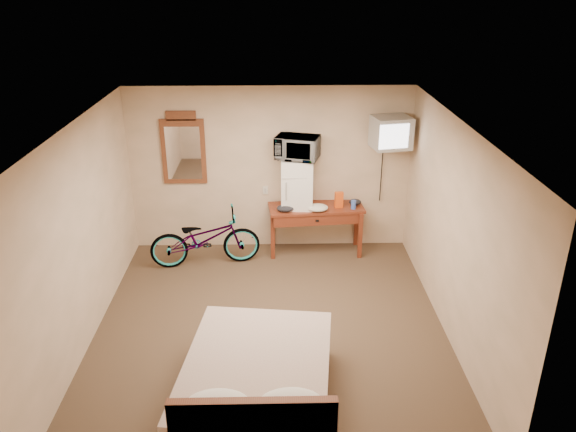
{
  "coord_description": "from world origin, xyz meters",
  "views": [
    {
      "loc": [
        0.08,
        -5.71,
        3.97
      ],
      "look_at": [
        0.23,
        0.86,
        1.11
      ],
      "focal_mm": 35.0,
      "sensor_mm": 36.0,
      "label": 1
    }
  ],
  "objects_px": {
    "mini_fridge": "(297,183)",
    "bed": "(257,386)",
    "blue_cup": "(354,205)",
    "wall_mirror": "(183,149)",
    "crt_television": "(391,132)",
    "bicycle": "(205,238)",
    "desk": "(316,215)",
    "microwave": "(297,148)"
  },
  "relations": [
    {
      "from": "mini_fridge",
      "to": "blue_cup",
      "type": "height_order",
      "value": "mini_fridge"
    },
    {
      "from": "wall_mirror",
      "to": "blue_cup",
      "type": "bearing_deg",
      "value": -7.69
    },
    {
      "from": "crt_television",
      "to": "wall_mirror",
      "type": "relative_size",
      "value": 0.58
    },
    {
      "from": "desk",
      "to": "microwave",
      "type": "distance_m",
      "value": 1.07
    },
    {
      "from": "desk",
      "to": "bicycle",
      "type": "height_order",
      "value": "bicycle"
    },
    {
      "from": "crt_television",
      "to": "bicycle",
      "type": "bearing_deg",
      "value": -172.41
    },
    {
      "from": "mini_fridge",
      "to": "microwave",
      "type": "relative_size",
      "value": 1.24
    },
    {
      "from": "mini_fridge",
      "to": "desk",
      "type": "bearing_deg",
      "value": -9.35
    },
    {
      "from": "crt_television",
      "to": "mini_fridge",
      "type": "bearing_deg",
      "value": 178.91
    },
    {
      "from": "blue_cup",
      "to": "bed",
      "type": "bearing_deg",
      "value": -112.11
    },
    {
      "from": "blue_cup",
      "to": "crt_television",
      "type": "relative_size",
      "value": 0.2
    },
    {
      "from": "bed",
      "to": "crt_television",
      "type": "bearing_deg",
      "value": 61.57
    },
    {
      "from": "bed",
      "to": "wall_mirror",
      "type": "bearing_deg",
      "value": 107.49
    },
    {
      "from": "blue_cup",
      "to": "bicycle",
      "type": "distance_m",
      "value": 2.24
    },
    {
      "from": "wall_mirror",
      "to": "crt_television",
      "type": "bearing_deg",
      "value": -4.81
    },
    {
      "from": "desk",
      "to": "bed",
      "type": "height_order",
      "value": "bed"
    },
    {
      "from": "desk",
      "to": "crt_television",
      "type": "bearing_deg",
      "value": 1.21
    },
    {
      "from": "desk",
      "to": "crt_television",
      "type": "height_order",
      "value": "crt_television"
    },
    {
      "from": "microwave",
      "to": "wall_mirror",
      "type": "distance_m",
      "value": 1.68
    },
    {
      "from": "bicycle",
      "to": "bed",
      "type": "xyz_separation_m",
      "value": [
        0.83,
        -3.05,
        -0.12
      ]
    },
    {
      "from": "desk",
      "to": "wall_mirror",
      "type": "xyz_separation_m",
      "value": [
        -1.95,
        0.27,
        0.95
      ]
    },
    {
      "from": "mini_fridge",
      "to": "bed",
      "type": "xyz_separation_m",
      "value": [
        -0.51,
        -3.43,
        -0.82
      ]
    },
    {
      "from": "blue_cup",
      "to": "wall_mirror",
      "type": "xyz_separation_m",
      "value": [
        -2.5,
        0.34,
        0.77
      ]
    },
    {
      "from": "crt_television",
      "to": "bicycle",
      "type": "distance_m",
      "value": 3.07
    },
    {
      "from": "blue_cup",
      "to": "wall_mirror",
      "type": "distance_m",
      "value": 2.64
    },
    {
      "from": "mini_fridge",
      "to": "microwave",
      "type": "xyz_separation_m",
      "value": [
        0.0,
        0.0,
        0.54
      ]
    },
    {
      "from": "blue_cup",
      "to": "crt_television",
      "type": "bearing_deg",
      "value": 9.86
    },
    {
      "from": "crt_television",
      "to": "bed",
      "type": "distance_m",
      "value": 4.18
    },
    {
      "from": "wall_mirror",
      "to": "bicycle",
      "type": "height_order",
      "value": "wall_mirror"
    },
    {
      "from": "bicycle",
      "to": "microwave",
      "type": "bearing_deg",
      "value": -83.46
    },
    {
      "from": "desk",
      "to": "blue_cup",
      "type": "bearing_deg",
      "value": -6.68
    },
    {
      "from": "bed",
      "to": "mini_fridge",
      "type": "bearing_deg",
      "value": 81.46
    },
    {
      "from": "microwave",
      "to": "wall_mirror",
      "type": "relative_size",
      "value": 0.55
    },
    {
      "from": "wall_mirror",
      "to": "desk",
      "type": "bearing_deg",
      "value": -7.98
    },
    {
      "from": "bicycle",
      "to": "wall_mirror",
      "type": "bearing_deg",
      "value": 18.32
    },
    {
      "from": "mini_fridge",
      "to": "bicycle",
      "type": "xyz_separation_m",
      "value": [
        -1.35,
        -0.38,
        -0.71
      ]
    },
    {
      "from": "wall_mirror",
      "to": "microwave",
      "type": "bearing_deg",
      "value": -7.73
    },
    {
      "from": "mini_fridge",
      "to": "bed",
      "type": "height_order",
      "value": "mini_fridge"
    },
    {
      "from": "mini_fridge",
      "to": "bed",
      "type": "bearing_deg",
      "value": -98.54
    },
    {
      "from": "desk",
      "to": "mini_fridge",
      "type": "xyz_separation_m",
      "value": [
        -0.29,
        0.05,
        0.49
      ]
    },
    {
      "from": "desk",
      "to": "blue_cup",
      "type": "height_order",
      "value": "blue_cup"
    },
    {
      "from": "bed",
      "to": "bicycle",
      "type": "bearing_deg",
      "value": 105.31
    }
  ]
}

